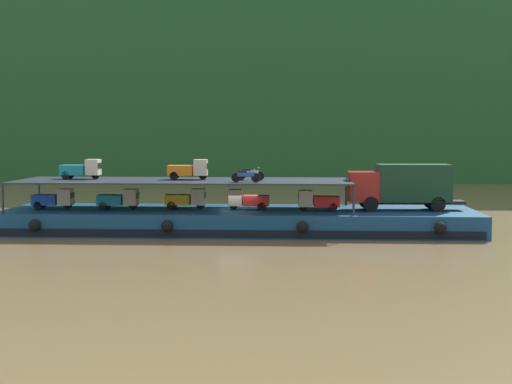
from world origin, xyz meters
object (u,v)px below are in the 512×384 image
(mini_truck_lower_aft, at_px, (119,199))
(mini_truck_upper_mid, at_px, (189,169))
(mini_truck_lower_mid, at_px, (186,199))
(motorcycle_upper_port, at_px, (246,176))
(motorcycle_upper_centre, at_px, (250,174))
(cargo_barge, at_px, (239,220))
(mini_truck_upper_stern, at_px, (81,169))
(covered_lorry, at_px, (402,185))
(mini_truck_lower_fore, at_px, (248,200))
(mini_truck_lower_bow, at_px, (318,200))
(mini_truck_lower_stern, at_px, (54,199))

(mini_truck_lower_aft, xyz_separation_m, mini_truck_upper_mid, (4.71, 0.77, 2.00))
(mini_truck_lower_mid, distance_m, motorcycle_upper_port, 5.16)
(motorcycle_upper_centre, bearing_deg, motorcycle_upper_port, -94.92)
(cargo_barge, distance_m, mini_truck_upper_stern, 11.65)
(covered_lorry, distance_m, mini_truck_upper_mid, 14.56)
(mini_truck_lower_fore, height_order, mini_truck_lower_bow, same)
(mini_truck_lower_fore, relative_size, motorcycle_upper_port, 1.45)
(motorcycle_upper_port, bearing_deg, motorcycle_upper_centre, 85.08)
(cargo_barge, relative_size, mini_truck_lower_mid, 11.62)
(mini_truck_lower_aft, relative_size, mini_truck_lower_bow, 0.99)
(mini_truck_lower_stern, distance_m, mini_truck_lower_fore, 13.36)
(mini_truck_lower_mid, xyz_separation_m, motorcycle_upper_port, (4.24, -2.36, 1.74))
(motorcycle_upper_port, bearing_deg, mini_truck_upper_stern, 166.18)
(covered_lorry, xyz_separation_m, motorcycle_upper_port, (-10.40, -2.29, 0.74))
(mini_truck_lower_aft, relative_size, mini_truck_lower_mid, 1.00)
(mini_truck_upper_mid, xyz_separation_m, motorcycle_upper_port, (4.12, -2.69, -0.26))
(mini_truck_lower_mid, xyz_separation_m, mini_truck_upper_mid, (0.12, 0.33, 2.00))
(mini_truck_lower_bow, relative_size, mini_truck_upper_mid, 1.00)
(mini_truck_lower_stern, height_order, mini_truck_lower_fore, same)
(mini_truck_lower_fore, distance_m, mini_truck_upper_mid, 4.66)
(covered_lorry, height_order, mini_truck_lower_stern, covered_lorry)
(motorcycle_upper_port, xyz_separation_m, motorcycle_upper_centre, (0.18, 2.09, 0.00))
(cargo_barge, xyz_separation_m, mini_truck_lower_bow, (5.31, -0.47, 1.44))
(mini_truck_lower_stern, height_order, mini_truck_upper_mid, mini_truck_upper_mid)
(cargo_barge, bearing_deg, motorcycle_upper_port, -74.67)
(mini_truck_lower_mid, relative_size, motorcycle_upper_centre, 1.45)
(mini_truck_upper_stern, height_order, mini_truck_upper_mid, same)
(mini_truck_lower_aft, height_order, motorcycle_upper_port, motorcycle_upper_port)
(mini_truck_lower_stern, distance_m, mini_truck_lower_bow, 18.07)
(cargo_barge, bearing_deg, mini_truck_lower_mid, 175.33)
(mini_truck_lower_stern, relative_size, mini_truck_lower_bow, 0.99)
(mini_truck_lower_stern, height_order, mini_truck_upper_stern, mini_truck_upper_stern)
(motorcycle_upper_port, bearing_deg, mini_truck_lower_mid, 150.97)
(mini_truck_lower_mid, distance_m, motorcycle_upper_centre, 4.76)
(mini_truck_lower_bow, bearing_deg, motorcycle_upper_port, -161.56)
(cargo_barge, relative_size, mini_truck_lower_stern, 11.58)
(covered_lorry, relative_size, motorcycle_upper_port, 4.17)
(covered_lorry, xyz_separation_m, mini_truck_lower_aft, (-19.22, -0.38, -1.00))
(covered_lorry, bearing_deg, mini_truck_lower_bow, -172.85)
(motorcycle_upper_centre, bearing_deg, mini_truck_lower_mid, 176.51)
(covered_lorry, distance_m, mini_truck_lower_mid, 14.68)
(mini_truck_lower_stern, bearing_deg, mini_truck_lower_fore, 0.58)
(covered_lorry, relative_size, mini_truck_lower_aft, 2.87)
(mini_truck_upper_mid, height_order, motorcycle_upper_centre, mini_truck_upper_mid)
(mini_truck_lower_fore, xyz_separation_m, mini_truck_lower_bow, (4.72, -0.39, 0.00))
(mini_truck_lower_fore, bearing_deg, cargo_barge, 172.38)
(mini_truck_lower_stern, xyz_separation_m, mini_truck_lower_fore, (13.36, 0.13, 0.00))
(mini_truck_lower_stern, relative_size, mini_truck_upper_mid, 0.99)
(covered_lorry, bearing_deg, mini_truck_upper_mid, 178.45)
(mini_truck_lower_fore, bearing_deg, mini_truck_upper_stern, 175.62)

